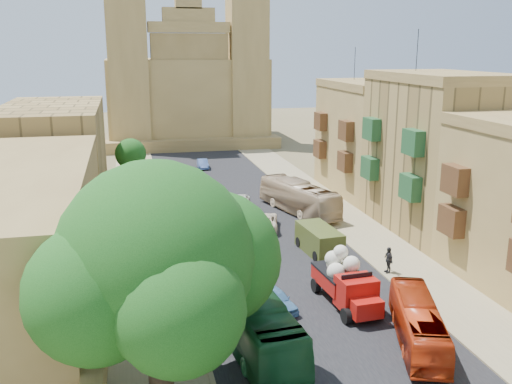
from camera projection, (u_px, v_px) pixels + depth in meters
name	position (u px, v px, depth m)	size (l,w,h in m)	color
road_surface	(246.00, 223.00, 52.76)	(14.00, 140.00, 0.01)	black
sidewalk_east	(343.00, 217.00, 54.83)	(5.00, 140.00, 0.01)	#8C7D5B
sidewalk_west	(142.00, 231.00, 50.69)	(5.00, 140.00, 0.01)	#8C7D5B
kerb_east	(318.00, 218.00, 54.27)	(0.25, 140.00, 0.12)	#8C7D5B
kerb_west	(170.00, 228.00, 51.22)	(0.25, 140.00, 0.12)	#8C7D5B
townhouse_c	(436.00, 152.00, 49.82)	(9.00, 14.00, 17.40)	#9F8148
townhouse_d	(370.00, 137.00, 63.23)	(9.00, 14.00, 15.90)	olive
west_wall	(103.00, 264.00, 40.37)	(1.00, 40.00, 1.80)	olive
west_building_low	(10.00, 234.00, 36.47)	(10.00, 28.00, 8.40)	olive
west_building_mid	(54.00, 152.00, 60.83)	(10.00, 22.00, 10.00)	#9F8148
church	(186.00, 86.00, 96.35)	(28.00, 22.50, 36.30)	olive
ficus_tree	(158.00, 266.00, 24.52)	(11.30, 10.39, 11.30)	#3C2B1E
street_tree_a	(142.00, 273.00, 32.80)	(3.09, 3.09, 4.75)	#3C2B1E
street_tree_b	(136.00, 219.00, 44.21)	(2.81, 2.81, 4.32)	#3C2B1E
street_tree_c	(133.00, 180.00, 55.43)	(3.22, 3.22, 4.95)	#3C2B1E
street_tree_d	(131.00, 154.00, 66.67)	(3.62, 3.62, 5.57)	#3C2B1E
red_truck	(346.00, 281.00, 35.68)	(2.85, 6.40, 3.66)	#AC120D
olive_pickup	(319.00, 241.00, 45.00)	(2.64, 5.17, 2.07)	#3F4A1B
bus_green_north	(250.00, 316.00, 31.01)	(2.68, 11.44, 3.19)	#1B562C
bus_red_east	(418.00, 323.00, 31.08)	(2.02, 8.61, 2.40)	#B12D0E
bus_cream_east	(299.00, 197.00, 55.92)	(2.59, 11.07, 3.08)	tan
car_blue_a	(275.00, 299.00, 35.33)	(1.53, 3.81, 1.30)	teal
car_white_a	(219.00, 210.00, 55.21)	(1.24, 3.54, 1.17)	silver
car_cream	(264.00, 221.00, 51.15)	(2.38, 5.17, 1.44)	beige
car_dkblue	(191.00, 176.00, 69.11)	(1.88, 4.62, 1.34)	#0F1A3F
car_white_b	(241.00, 200.00, 57.98)	(1.70, 4.22, 1.44)	silver
car_blue_b	(203.00, 164.00, 76.88)	(1.29, 3.70, 1.22)	#405C99
pedestrian_c	(388.00, 260.00, 41.00)	(1.14, 0.48, 1.95)	#2C2C2E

